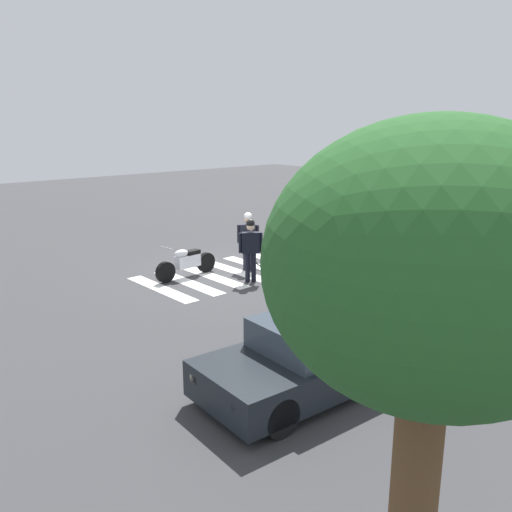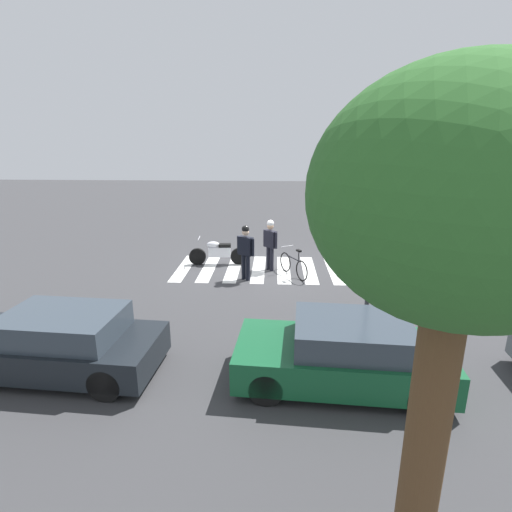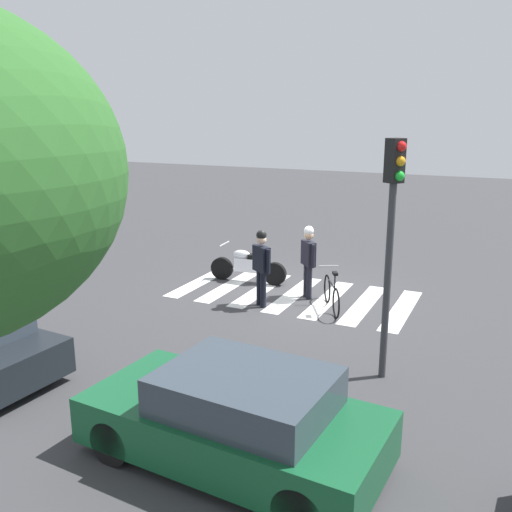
% 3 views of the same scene
% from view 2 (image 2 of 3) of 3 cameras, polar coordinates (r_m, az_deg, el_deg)
% --- Properties ---
extents(ground_plane, '(60.00, 60.00, 0.00)m').
position_cam_2_polar(ground_plane, '(14.37, 0.37, -1.86)').
color(ground_plane, '#38383A').
extents(police_motorcycle, '(2.16, 0.62, 1.03)m').
position_cam_2_polar(police_motorcycle, '(14.82, -5.38, 0.48)').
color(police_motorcycle, black).
rests_on(police_motorcycle, ground_plane).
extents(leaning_bicycle, '(0.88, 1.56, 1.00)m').
position_cam_2_polar(leaning_bicycle, '(13.60, 5.35, -1.32)').
color(leaning_bicycle, black).
rests_on(leaning_bicycle, ground_plane).
extents(officer_on_foot, '(0.59, 0.44, 1.84)m').
position_cam_2_polar(officer_on_foot, '(13.00, -1.49, 1.09)').
color(officer_on_foot, black).
rests_on(officer_on_foot, ground_plane).
extents(officer_by_motorcycle, '(0.49, 0.52, 1.82)m').
position_cam_2_polar(officer_by_motorcycle, '(13.96, 2.03, 2.10)').
color(officer_by_motorcycle, black).
rests_on(officer_by_motorcycle, ground_plane).
extents(crosswalk_stripes, '(5.85, 3.06, 0.01)m').
position_cam_2_polar(crosswalk_stripes, '(14.37, 0.37, -1.84)').
color(crosswalk_stripes, silver).
rests_on(crosswalk_stripes, ground_plane).
extents(car_green_compact, '(4.06, 2.10, 1.30)m').
position_cam_2_polar(car_green_compact, '(7.96, 12.31, -13.41)').
color(car_green_compact, black).
rests_on(car_green_compact, ground_plane).
extents(car_black_suv, '(4.21, 2.06, 1.28)m').
position_cam_2_polar(car_black_suv, '(9.04, -26.33, -11.06)').
color(car_black_suv, black).
rests_on(car_black_suv, ground_plane).
extents(traffic_light_pole, '(0.35, 0.34, 4.08)m').
position_cam_2_polar(traffic_light_pole, '(10.51, 16.63, 6.02)').
color(traffic_light_pole, '#38383D').
rests_on(traffic_light_pole, ground_plane).
extents(street_tree_mid, '(2.27, 2.27, 5.11)m').
position_cam_2_polar(street_tree_mid, '(3.31, 27.05, 5.90)').
color(street_tree_mid, brown).
rests_on(street_tree_mid, ground_plane).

